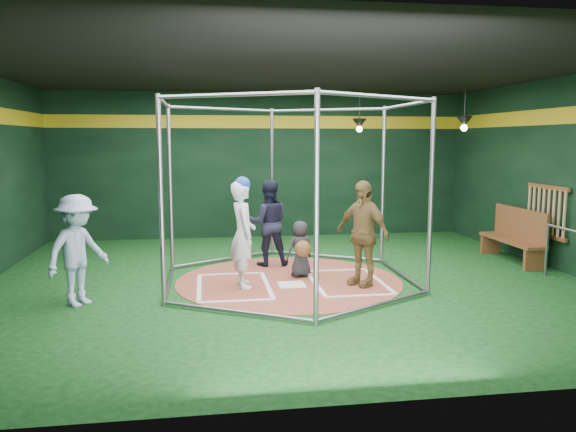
{
  "coord_description": "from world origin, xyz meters",
  "views": [
    {
      "loc": [
        -1.39,
        -9.15,
        2.37
      ],
      "look_at": [
        0.0,
        0.1,
        1.1
      ],
      "focal_mm": 35.0,
      "sensor_mm": 36.0,
      "label": 1
    }
  ],
  "objects": [
    {
      "name": "umpire",
      "position": [
        -0.21,
        1.24,
        0.82
      ],
      "size": [
        0.79,
        0.62,
        1.62
      ],
      "primitive_type": "imported",
      "rotation": [
        0.0,
        0.0,
        3.13
      ],
      "color": "black",
      "rests_on": "clay_disc"
    },
    {
      "name": "steel_railing",
      "position": [
        4.55,
        -0.76,
        0.61
      ],
      "size": [
        0.05,
        1.07,
        0.92
      ],
      "color": "gray",
      "rests_on": "ground"
    },
    {
      "name": "pendant_lamp_far",
      "position": [
        4.0,
        2.0,
        2.74
      ],
      "size": [
        0.34,
        0.34,
        0.9
      ],
      "color": "black",
      "rests_on": "room_shell"
    },
    {
      "name": "batter_figure",
      "position": [
        -0.79,
        -0.27,
        0.9
      ],
      "size": [
        0.48,
        0.67,
        1.79
      ],
      "color": "silver",
      "rests_on": "clay_disc"
    },
    {
      "name": "clay_disc",
      "position": [
        0.0,
        0.0,
        0.01
      ],
      "size": [
        3.8,
        3.8,
        0.01
      ],
      "primitive_type": "cylinder",
      "color": "#984B37",
      "rests_on": "ground"
    },
    {
      "name": "batter_box_right",
      "position": [
        0.95,
        -0.25,
        0.02
      ],
      "size": [
        1.17,
        1.77,
        0.01
      ],
      "color": "white",
      "rests_on": "clay_disc"
    },
    {
      "name": "batting_cage",
      "position": [
        -0.0,
        -0.0,
        1.5
      ],
      "size": [
        4.05,
        4.67,
        3.0
      ],
      "color": "gray",
      "rests_on": "ground"
    },
    {
      "name": "batter_box_left",
      "position": [
        -0.95,
        -0.25,
        0.02
      ],
      "size": [
        1.17,
        1.77,
        0.01
      ],
      "color": "white",
      "rests_on": "clay_disc"
    },
    {
      "name": "home_plate",
      "position": [
        0.0,
        -0.3,
        0.02
      ],
      "size": [
        0.43,
        0.43,
        0.01
      ],
      "primitive_type": "cube",
      "color": "white",
      "rests_on": "clay_disc"
    },
    {
      "name": "bystander_blue",
      "position": [
        -3.2,
        -0.91,
        0.8
      ],
      "size": [
        1.1,
        1.19,
        1.61
      ],
      "primitive_type": "imported",
      "rotation": [
        0.0,
        0.0,
        0.92
      ],
      "color": "#9EB2D1",
      "rests_on": "ground"
    },
    {
      "name": "bat_rack",
      "position": [
        4.93,
        0.4,
        1.05
      ],
      "size": [
        0.07,
        1.25,
        0.98
      ],
      "color": "brown",
      "rests_on": "room_shell"
    },
    {
      "name": "visitor_leopard",
      "position": [
        1.14,
        -0.45,
        0.87
      ],
      "size": [
        0.94,
        1.06,
        1.72
      ],
      "primitive_type": "imported",
      "rotation": [
        0.0,
        0.0,
        -0.93
      ],
      "color": "#9F8144",
      "rests_on": "clay_disc"
    },
    {
      "name": "room_shell",
      "position": [
        0.0,
        0.01,
        1.75
      ],
      "size": [
        10.1,
        9.1,
        3.53
      ],
      "color": "#0B340F",
      "rests_on": "ground"
    },
    {
      "name": "dugout_bench",
      "position": [
        4.63,
        0.9,
        0.54
      ],
      "size": [
        0.42,
        1.8,
        1.05
      ],
      "color": "brown",
      "rests_on": "ground"
    },
    {
      "name": "catcher_figure",
      "position": [
        0.24,
        0.22,
        0.51
      ],
      "size": [
        0.55,
        0.61,
        0.98
      ],
      "color": "black",
      "rests_on": "clay_disc"
    },
    {
      "name": "pendant_lamp_near",
      "position": [
        2.2,
        3.6,
        2.74
      ],
      "size": [
        0.34,
        0.34,
        0.9
      ],
      "color": "black",
      "rests_on": "room_shell"
    }
  ]
}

